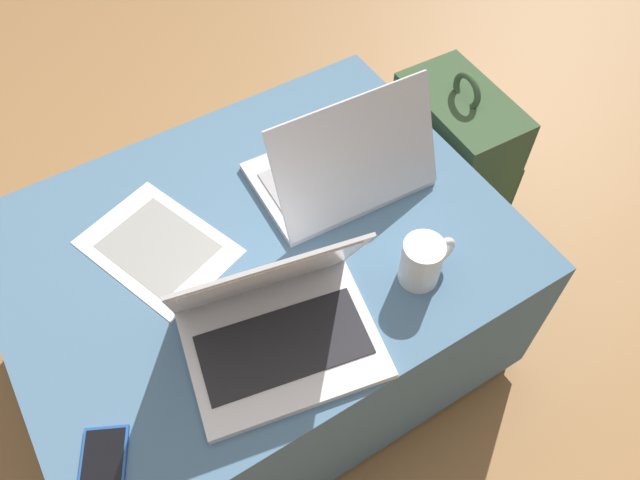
{
  "coord_description": "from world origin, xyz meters",
  "views": [
    {
      "loc": [
        -0.28,
        -0.7,
        1.5
      ],
      "look_at": [
        0.08,
        -0.12,
        0.54
      ],
      "focal_mm": 35.0,
      "sensor_mm": 36.0,
      "label": 1
    }
  ],
  "objects_px": {
    "coffee_mug": "(423,261)",
    "cell_phone": "(103,467)",
    "laptop_near": "(277,321)",
    "paper_sheet": "(158,247)",
    "laptop_far": "(343,168)",
    "backpack": "(452,164)"
  },
  "relations": [
    {
      "from": "paper_sheet",
      "to": "laptop_far",
      "type": "bearing_deg",
      "value": -27.46
    },
    {
      "from": "paper_sheet",
      "to": "coffee_mug",
      "type": "distance_m",
      "value": 0.53
    },
    {
      "from": "paper_sheet",
      "to": "laptop_near",
      "type": "bearing_deg",
      "value": -89.59
    },
    {
      "from": "laptop_near",
      "to": "paper_sheet",
      "type": "distance_m",
      "value": 0.33
    },
    {
      "from": "cell_phone",
      "to": "paper_sheet",
      "type": "xyz_separation_m",
      "value": [
        0.25,
        0.36,
        -0.0
      ]
    },
    {
      "from": "laptop_near",
      "to": "cell_phone",
      "type": "relative_size",
      "value": 2.54
    },
    {
      "from": "laptop_near",
      "to": "cell_phone",
      "type": "distance_m",
      "value": 0.37
    },
    {
      "from": "backpack",
      "to": "paper_sheet",
      "type": "relative_size",
      "value": 1.53
    },
    {
      "from": "laptop_near",
      "to": "laptop_far",
      "type": "relative_size",
      "value": 1.05
    },
    {
      "from": "cell_phone",
      "to": "paper_sheet",
      "type": "relative_size",
      "value": 0.44
    },
    {
      "from": "laptop_near",
      "to": "coffee_mug",
      "type": "relative_size",
      "value": 3.23
    },
    {
      "from": "cell_phone",
      "to": "coffee_mug",
      "type": "height_order",
      "value": "coffee_mug"
    },
    {
      "from": "paper_sheet",
      "to": "backpack",
      "type": "bearing_deg",
      "value": -18.34
    },
    {
      "from": "cell_phone",
      "to": "coffee_mug",
      "type": "bearing_deg",
      "value": 28.91
    },
    {
      "from": "cell_phone",
      "to": "backpack",
      "type": "height_order",
      "value": "backpack"
    },
    {
      "from": "laptop_near",
      "to": "coffee_mug",
      "type": "distance_m",
      "value": 0.3
    },
    {
      "from": "laptop_near",
      "to": "laptop_far",
      "type": "distance_m",
      "value": 0.39
    },
    {
      "from": "coffee_mug",
      "to": "cell_phone",
      "type": "bearing_deg",
      "value": -177.67
    },
    {
      "from": "paper_sheet",
      "to": "coffee_mug",
      "type": "xyz_separation_m",
      "value": [
        0.41,
        -0.34,
        0.05
      ]
    },
    {
      "from": "laptop_far",
      "to": "cell_phone",
      "type": "bearing_deg",
      "value": 27.82
    },
    {
      "from": "cell_phone",
      "to": "paper_sheet",
      "type": "height_order",
      "value": "cell_phone"
    },
    {
      "from": "backpack",
      "to": "laptop_near",
      "type": "bearing_deg",
      "value": 116.21
    }
  ]
}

